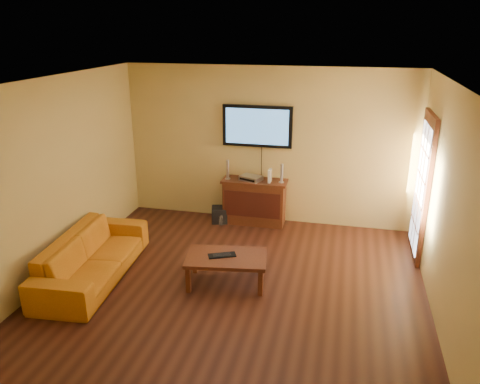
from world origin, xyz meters
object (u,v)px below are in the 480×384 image
(speaker_right, at_px, (282,174))
(keyboard, at_px, (222,255))
(av_receiver, at_px, (251,178))
(television, at_px, (257,126))
(speaker_left, at_px, (228,170))
(sofa, at_px, (92,249))
(coffee_table, at_px, (226,260))
(subwoofer, at_px, (220,215))
(game_console, at_px, (270,176))
(bottle, at_px, (221,221))
(media_console, at_px, (254,201))

(speaker_right, relative_size, keyboard, 0.84)
(speaker_right, distance_m, av_receiver, 0.54)
(television, bearing_deg, speaker_left, -156.04)
(television, bearing_deg, sofa, -125.23)
(coffee_table, bearing_deg, subwoofer, 108.06)
(av_receiver, relative_size, game_console, 1.58)
(speaker_left, xyz_separation_m, bottle, (-0.06, -0.25, -0.86))
(sofa, relative_size, av_receiver, 6.08)
(game_console, distance_m, keyboard, 2.16)
(coffee_table, bearing_deg, television, 91.26)
(television, height_order, sofa, television)
(speaker_right, xyz_separation_m, game_console, (-0.20, -0.02, -0.04))
(speaker_left, relative_size, speaker_right, 1.04)
(television, distance_m, coffee_table, 2.66)
(television, height_order, bottle, television)
(game_console, xyz_separation_m, bottle, (-0.80, -0.25, -0.81))
(television, distance_m, av_receiver, 0.89)
(speaker_left, bearing_deg, sofa, -119.59)
(coffee_table, bearing_deg, av_receiver, 92.96)
(speaker_right, xyz_separation_m, bottle, (-1.00, -0.27, -0.85))
(keyboard, bearing_deg, coffee_table, 2.87)
(subwoofer, distance_m, keyboard, 2.12)
(media_console, xyz_separation_m, keyboard, (-0.01, -2.12, 0.02))
(media_console, height_order, bottle, media_console)
(sofa, height_order, game_console, game_console)
(game_console, distance_m, subwoofer, 1.17)
(game_console, xyz_separation_m, subwoofer, (-0.88, -0.07, -0.77))
(speaker_left, xyz_separation_m, keyboard, (0.46, -2.09, -0.53))
(speaker_left, height_order, bottle, speaker_left)
(subwoofer, bearing_deg, coffee_table, -86.98)
(television, distance_m, sofa, 3.36)
(television, xyz_separation_m, keyboard, (-0.01, -2.30, -1.28))
(television, bearing_deg, subwoofer, -154.89)
(game_console, bearing_deg, media_console, 173.44)
(coffee_table, relative_size, game_console, 5.16)
(sofa, distance_m, speaker_right, 3.30)
(coffee_table, height_order, subwoofer, coffee_table)
(sofa, height_order, subwoofer, sofa)
(media_console, height_order, av_receiver, av_receiver)
(subwoofer, bearing_deg, game_console, -10.30)
(media_console, bearing_deg, bottle, -151.64)
(media_console, bearing_deg, game_console, -7.31)
(television, relative_size, sofa, 0.56)
(speaker_left, distance_m, bottle, 0.89)
(coffee_table, distance_m, game_console, 2.17)
(coffee_table, bearing_deg, sofa, -172.52)
(speaker_left, xyz_separation_m, subwoofer, (-0.14, -0.08, -0.81))
(av_receiver, xyz_separation_m, game_console, (0.33, -0.02, 0.07))
(television, relative_size, speaker_right, 3.65)
(speaker_left, distance_m, keyboard, 2.21)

